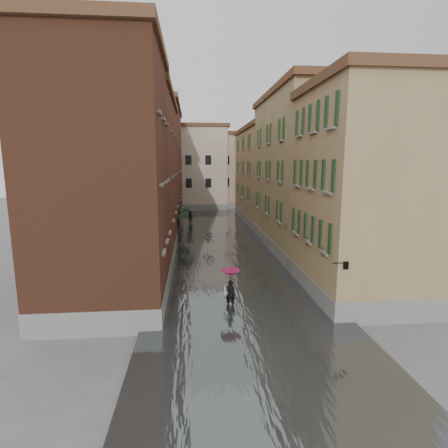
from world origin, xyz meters
name	(u,v)px	position (x,y,z in m)	size (l,w,h in m)	color
ground	(234,285)	(0.00, 0.00, 0.00)	(120.00, 120.00, 0.00)	slate
floodwater	(219,239)	(0.00, 13.00, 0.10)	(10.00, 60.00, 0.20)	#454A4C
building_left_near	(106,184)	(-7.00, -2.00, 6.50)	(6.00, 8.00, 13.00)	brown
building_left_mid	(138,179)	(-7.00, 9.00, 6.25)	(6.00, 14.00, 12.50)	brown
building_left_far	(156,167)	(-7.00, 24.00, 7.00)	(6.00, 16.00, 14.00)	brown
building_right_near	(363,196)	(7.00, -2.00, 5.75)	(6.00, 8.00, 11.50)	#96744D
building_right_mid	(302,175)	(7.00, 9.00, 6.50)	(6.00, 14.00, 13.00)	tan
building_right_far	(266,177)	(7.00, 24.00, 5.75)	(6.00, 16.00, 11.50)	#96744D
building_end_cream	(189,169)	(-3.00, 38.00, 6.50)	(12.00, 9.00, 13.00)	beige
building_end_pink	(241,172)	(6.00, 40.00, 6.00)	(10.00, 9.00, 12.00)	tan
awning_near	(183,216)	(-3.49, 12.87, 2.47)	(1.09, 3.10, 2.80)	black
awning_far	(184,210)	(-3.49, 17.36, 2.46)	(1.09, 2.73, 2.80)	black
wall_lantern	(345,265)	(4.33, -6.00, 3.01)	(0.71, 0.22, 0.35)	black
window_planters	(304,232)	(4.12, -0.74, 3.51)	(0.59, 7.72, 0.84)	#995F32
pedestrian_main	(230,283)	(-0.62, -3.33, 1.35)	(1.06, 1.06, 2.06)	black
pedestrian_far	(190,218)	(-2.79, 22.31, 0.87)	(0.84, 0.66, 1.73)	black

